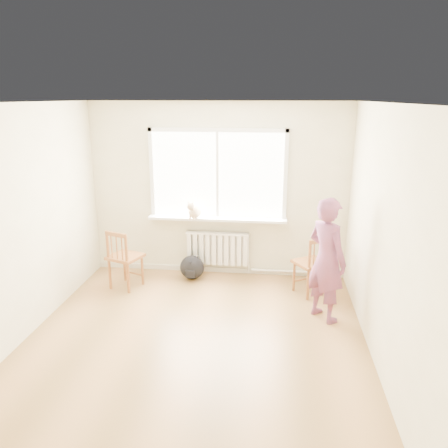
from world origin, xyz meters
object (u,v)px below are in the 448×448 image
(chair_left, at_px, (123,259))
(cat, at_px, (194,211))
(chair_right, at_px, (313,265))
(backpack, at_px, (192,267))
(person, at_px, (327,260))

(chair_left, relative_size, cat, 2.04)
(chair_right, height_order, cat, cat)
(cat, height_order, backpack, cat)
(chair_left, distance_m, person, 2.94)
(chair_left, height_order, cat, cat)
(chair_right, bearing_deg, cat, -48.53)
(chair_left, relative_size, backpack, 2.37)
(backpack, bearing_deg, chair_left, -154.66)
(chair_right, xyz_separation_m, person, (0.09, -0.69, 0.36))
(cat, bearing_deg, chair_left, -133.78)
(chair_right, bearing_deg, chair_left, -31.30)
(chair_left, bearing_deg, person, -171.79)
(person, relative_size, backpack, 4.21)
(chair_left, bearing_deg, backpack, -134.87)
(person, bearing_deg, backpack, 22.25)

